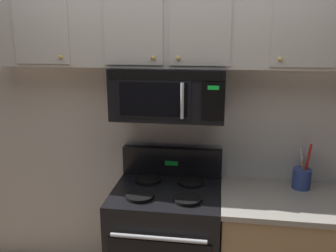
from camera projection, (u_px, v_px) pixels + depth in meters
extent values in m
cube|color=silver|center=(174.00, 116.00, 2.79)|extent=(5.20, 0.10, 2.70)
cube|color=black|center=(167.00, 247.00, 2.66)|extent=(0.76, 0.64, 0.90)
cylinder|color=#B7BABF|center=(158.00, 238.00, 2.25)|extent=(0.61, 0.03, 0.03)
cube|color=black|center=(172.00, 162.00, 2.79)|extent=(0.76, 0.07, 0.22)
cube|color=#19D83F|center=(171.00, 163.00, 2.76)|extent=(0.10, 0.00, 0.04)
cylinder|color=black|center=(140.00, 196.00, 2.44)|extent=(0.19, 0.19, 0.02)
cylinder|color=black|center=(187.00, 199.00, 2.39)|extent=(0.19, 0.19, 0.02)
cylinder|color=black|center=(148.00, 180.00, 2.70)|extent=(0.19, 0.19, 0.02)
cylinder|color=black|center=(191.00, 182.00, 2.66)|extent=(0.19, 0.19, 0.02)
cube|color=black|center=(169.00, 92.00, 2.50)|extent=(0.76, 0.39, 0.35)
cube|color=black|center=(165.00, 75.00, 2.27)|extent=(0.73, 0.01, 0.06)
cube|color=black|center=(153.00, 99.00, 2.32)|extent=(0.49, 0.01, 0.25)
cube|color=black|center=(153.00, 100.00, 2.32)|extent=(0.44, 0.01, 0.22)
cube|color=black|center=(213.00, 101.00, 2.27)|extent=(0.14, 0.01, 0.25)
cube|color=#19D83F|center=(213.00, 88.00, 2.24)|extent=(0.07, 0.00, 0.03)
cylinder|color=#B7BABF|center=(182.00, 101.00, 2.27)|extent=(0.02, 0.02, 0.23)
cube|color=#BCB7AD|center=(170.00, 25.00, 2.41)|extent=(2.50, 0.33, 0.55)
cube|color=#BCB7AD|center=(40.00, 24.00, 2.36)|extent=(0.38, 0.01, 0.51)
sphere|color=tan|center=(60.00, 57.00, 2.39)|extent=(0.03, 0.03, 0.03)
cube|color=#BCB7AD|center=(133.00, 24.00, 2.28)|extent=(0.38, 0.01, 0.51)
sphere|color=tan|center=(153.00, 58.00, 2.30)|extent=(0.03, 0.03, 0.03)
cube|color=#BCB7AD|center=(200.00, 24.00, 2.22)|extent=(0.38, 0.01, 0.51)
sphere|color=tan|center=(178.00, 58.00, 2.28)|extent=(0.03, 0.03, 0.03)
cube|color=#BCB7AD|center=(306.00, 24.00, 2.13)|extent=(0.38, 0.01, 0.51)
sphere|color=tan|center=(280.00, 59.00, 2.19)|extent=(0.03, 0.03, 0.03)
cube|color=#9E998E|center=(290.00, 200.00, 2.45)|extent=(0.93, 0.65, 0.03)
cylinder|color=#384C9E|center=(302.00, 179.00, 2.57)|extent=(0.13, 0.13, 0.14)
cylinder|color=silver|center=(305.00, 157.00, 2.56)|extent=(0.03, 0.08, 0.29)
cylinder|color=olive|center=(303.00, 163.00, 2.54)|extent=(0.04, 0.07, 0.23)
cylinder|color=red|center=(308.00, 161.00, 2.52)|extent=(0.03, 0.06, 0.26)
cylinder|color=#BCBCC1|center=(303.00, 162.00, 2.55)|extent=(0.06, 0.05, 0.24)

